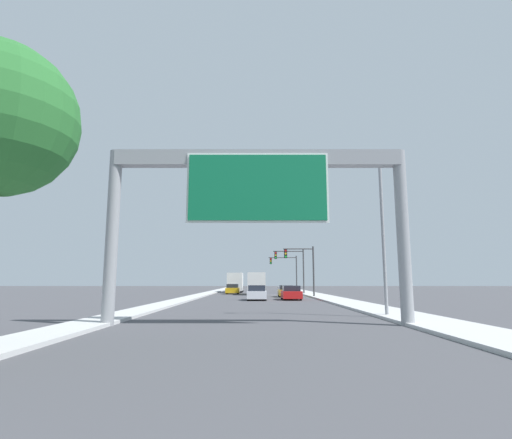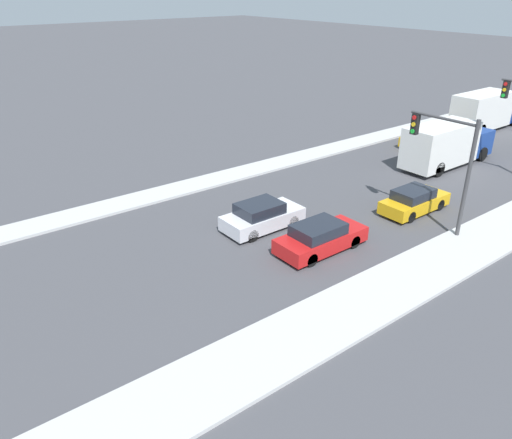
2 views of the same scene
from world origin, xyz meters
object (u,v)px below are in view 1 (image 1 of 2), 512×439
Objects in this scene: traffic_light_far_intersection at (286,267)px; street_lamp_right at (374,218)px; traffic_light_mid_block at (293,264)px; truck_box_secondary at (255,283)px; traffic_light_near_intersection at (303,263)px; car_mid_right at (232,289)px; truck_box_primary at (234,283)px; car_mid_center at (290,293)px; car_near_right at (285,291)px; sign_gantry at (256,192)px; car_far_right at (256,293)px.

street_lamp_right is at bearing -88.40° from traffic_light_far_intersection.
truck_box_secondary is at bearing -169.32° from traffic_light_mid_block.
traffic_light_near_intersection is 10.01m from traffic_light_mid_block.
car_mid_right is 0.70× the size of traffic_light_mid_block.
truck_box_primary is 0.90× the size of street_lamp_right.
traffic_light_mid_block is at bearing 10.68° from truck_box_secondary.
car_near_right is (-0.00, 7.19, -0.02)m from car_mid_center.
traffic_light_far_intersection is at bearing 42.94° from car_mid_right.
traffic_light_far_intersection is (5.21, 11.01, 2.60)m from truck_box_secondary.
sign_gantry is 3.19× the size of car_near_right.
traffic_light_near_intersection reaches higher than car_mid_center.
car_near_right is at bearing 96.36° from street_lamp_right.
car_mid_right is at bearing 110.99° from car_mid_center.
street_lamp_right is at bearing -77.79° from truck_box_primary.
car_mid_center is 15.75m from truck_box_secondary.
sign_gantry is 2.95× the size of car_mid_center.
sign_gantry is at bearing -96.45° from car_near_right.
truck_box_secondary is 10.86m from traffic_light_near_intersection.
car_mid_right is 4.63m from truck_box_secondary.
car_far_right is at bearing -167.84° from car_mid_center.
sign_gantry is 1.50× the size of street_lamp_right.
traffic_light_far_intersection is at bearing 91.11° from traffic_light_near_intersection.
truck_box_secondary is (0.00, 39.09, -4.29)m from sign_gantry.
sign_gantry is 50.57m from truck_box_primary.
car_mid_center is at bearing -93.70° from traffic_light_far_intersection.
truck_box_primary is 13.77m from traffic_light_mid_block.
car_mid_right is 9.78m from traffic_light_mid_block.
truck_box_primary is at bearing 107.37° from truck_box_secondary.
car_far_right is 3.58m from car_mid_center.
truck_box_secondary is (0.00, 16.09, 0.85)m from car_far_right.
truck_box_secondary is at bearing 90.00° from sign_gantry.
traffic_light_mid_block is at bearing 82.36° from sign_gantry.
car_mid_right is 0.74× the size of traffic_light_far_intersection.
traffic_light_mid_block is (8.88, -10.18, 2.70)m from truck_box_primary.
sign_gantry reaches higher than traffic_light_mid_block.
sign_gantry is 2.25× the size of traffic_light_near_intersection.
car_mid_right is 0.75× the size of traffic_light_near_intersection.
traffic_light_far_intersection is 0.68× the size of street_lamp_right.
car_far_right is 0.48× the size of street_lamp_right.
traffic_light_mid_block is at bearing 83.45° from car_mid_center.
car_mid_center is 0.51× the size of street_lamp_right.
car_far_right is 0.94× the size of car_mid_center.
traffic_light_near_intersection is 0.93× the size of traffic_light_mid_block.
car_mid_center is at bearing -108.26° from traffic_light_near_intersection.
car_far_right is 20.50m from street_lamp_right.
car_far_right is at bearing -90.00° from truck_box_secondary.
car_mid_right is (-7.00, 11.05, 0.03)m from car_near_right.
car_mid_center reaches higher than car_near_right.
car_mid_center is at bearing 98.66° from street_lamp_right.
car_far_right is at bearing 108.96° from street_lamp_right.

